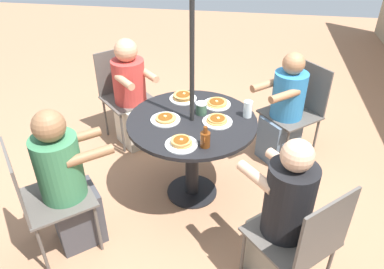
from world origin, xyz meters
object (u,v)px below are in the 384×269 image
(patio_chair_south, at_px, (41,195))
(pancake_plate_b, at_px, (181,143))
(pancake_plate_e, at_px, (217,103))
(coffee_cup, at_px, (201,108))
(drinking_glass_a, at_px, (248,109))
(pancake_plate_a, at_px, (217,120))
(patio_chair_north, at_px, (298,105))
(pancake_plate_d, at_px, (166,119))
(diner_south, at_px, (67,186))
(diner_west, at_px, (282,220))
(patio_table, at_px, (192,135))
(syrup_bottle, at_px, (205,139))
(diner_north, at_px, (284,113))
(diner_east, at_px, (132,98))
(patio_chair_east, at_px, (123,90))
(patio_chair_west, at_px, (303,238))
(pancake_plate_c, at_px, (183,97))

(patio_chair_south, xyz_separation_m, pancake_plate_b, (-0.42, 0.91, 0.24))
(patio_chair_south, relative_size, pancake_plate_e, 3.99)
(coffee_cup, relative_size, drinking_glass_a, 0.73)
(pancake_plate_b, bearing_deg, pancake_plate_e, 162.85)
(patio_chair_south, height_order, pancake_plate_a, patio_chair_south)
(patio_chair_north, height_order, pancake_plate_d, patio_chair_north)
(diner_south, height_order, diner_west, diner_west)
(diner_west, relative_size, pancake_plate_a, 4.92)
(patio_table, relative_size, pancake_plate_d, 4.42)
(pancake_plate_b, distance_m, syrup_bottle, 0.18)
(diner_west, bearing_deg, patio_chair_north, 39.39)
(pancake_plate_e, bearing_deg, diner_north, 122.70)
(diner_east, relative_size, diner_south, 0.98)
(pancake_plate_e, height_order, syrup_bottle, syrup_bottle)
(patio_chair_east, bearing_deg, pancake_plate_e, 105.50)
(patio_chair_north, bearing_deg, patio_chair_west, 135.91)
(drinking_glass_a, bearing_deg, patio_chair_west, 20.65)
(diner_north, xyz_separation_m, pancake_plate_e, (0.40, -0.62, 0.26))
(diner_north, xyz_separation_m, pancake_plate_c, (0.34, -0.92, 0.27))
(diner_north, distance_m, drinking_glass_a, 0.73)
(patio_chair_south, distance_m, pancake_plate_d, 1.07)
(pancake_plate_c, bearing_deg, syrup_bottle, 22.25)
(patio_chair_north, distance_m, patio_chair_west, 1.70)
(patio_table, height_order, diner_north, diner_north)
(diner_north, bearing_deg, pancake_plate_b, 101.31)
(drinking_glass_a, bearing_deg, diner_east, -117.60)
(patio_table, distance_m, diner_north, 1.04)
(pancake_plate_d, bearing_deg, pancake_plate_c, 168.51)
(diner_west, distance_m, pancake_plate_a, 0.94)
(pancake_plate_c, xyz_separation_m, pancake_plate_e, (0.06, 0.30, -0.01))
(patio_table, xyz_separation_m, drinking_glass_a, (-0.12, 0.43, 0.21))
(diner_north, relative_size, pancake_plate_c, 4.71)
(pancake_plate_d, bearing_deg, patio_chair_west, 50.01)
(patio_chair_east, height_order, coffee_cup, patio_chair_east)
(syrup_bottle, relative_size, coffee_cup, 1.67)
(patio_chair_north, xyz_separation_m, diner_north, (0.12, -0.14, -0.03))
(pancake_plate_a, bearing_deg, syrup_bottle, -8.87)
(patio_chair_north, xyz_separation_m, patio_chair_south, (1.57, -1.86, 0.00))
(pancake_plate_d, relative_size, coffee_cup, 2.39)
(diner_north, relative_size, pancake_plate_e, 4.71)
(diner_south, bearing_deg, patio_chair_east, 142.66)
(patio_table, bearing_deg, coffee_cup, 150.92)
(pancake_plate_b, bearing_deg, coffee_cup, 169.87)
(diner_north, bearing_deg, patio_chair_north, -90.00)
(patio_chair_north, bearing_deg, pancake_plate_d, 85.80)
(pancake_plate_c, relative_size, pancake_plate_e, 1.00)
(diner_south, bearing_deg, diner_east, 137.62)
(patio_table, height_order, pancake_plate_b, pancake_plate_b)
(pancake_plate_a, distance_m, pancake_plate_d, 0.41)
(pancake_plate_e, bearing_deg, syrup_bottle, -2.19)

